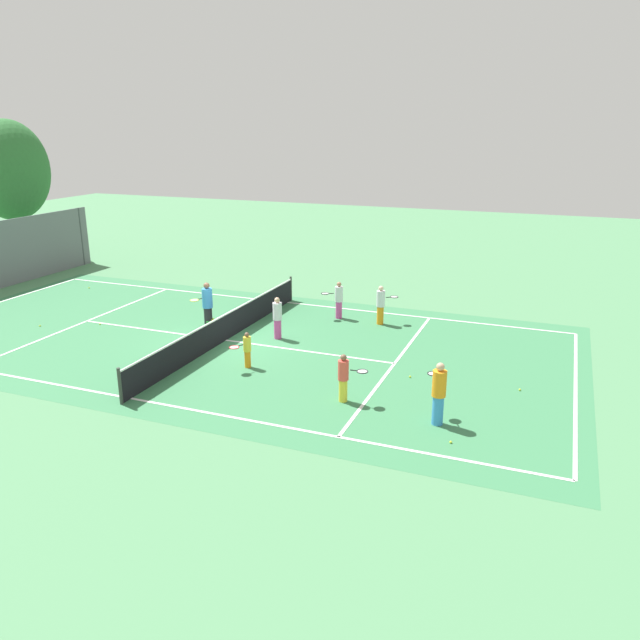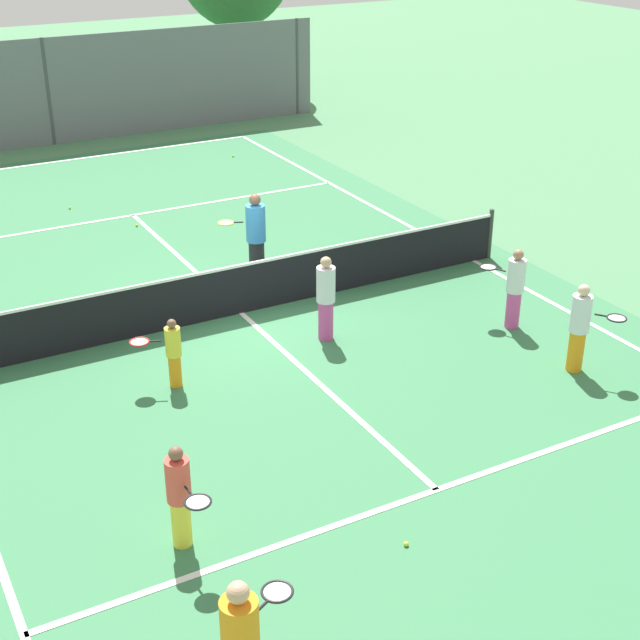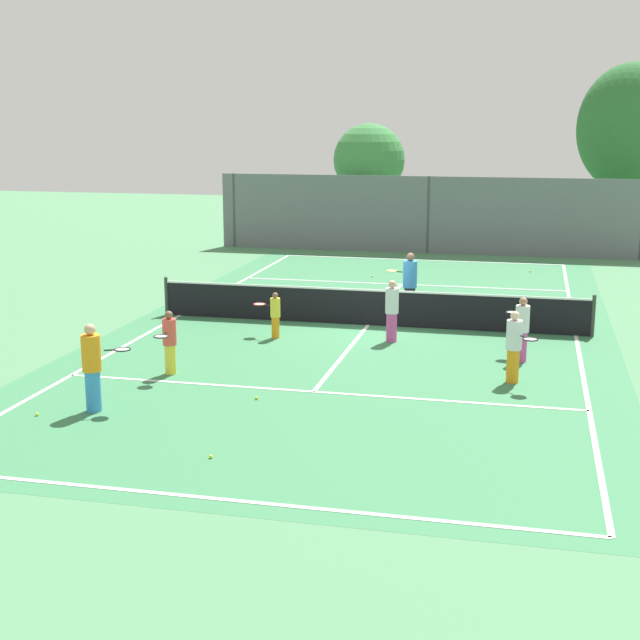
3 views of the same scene
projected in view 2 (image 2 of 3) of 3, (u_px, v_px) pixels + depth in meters
name	position (u px, v px, depth m)	size (l,w,h in m)	color
ground_plane	(241.00, 313.00, 17.52)	(80.00, 80.00, 0.00)	#4C8456
court_surface	(241.00, 313.00, 17.52)	(13.00, 25.00, 0.01)	#387A4C
tennis_net	(240.00, 289.00, 17.30)	(11.90, 0.10, 1.10)	#333833
perimeter_fence	(48.00, 92.00, 27.87)	(18.00, 0.12, 3.20)	slate
player_0	(256.00, 237.00, 18.53)	(0.97, 0.63, 1.85)	#232328
player_1	(180.00, 496.00, 11.13)	(0.36, 0.88, 1.43)	yellow
player_2	(580.00, 327.00, 15.15)	(0.74, 0.85, 1.56)	orange
player_3	(326.00, 297.00, 16.22)	(0.34, 0.34, 1.58)	#D14799
player_4	(514.00, 287.00, 16.66)	(0.62, 0.89, 1.52)	#D14799
player_6	(172.00, 352.00, 14.76)	(0.83, 0.55, 1.20)	orange
ball_crate	(263.00, 275.00, 18.72)	(0.43, 0.36, 0.43)	green
tennis_ball_0	(137.00, 225.00, 21.83)	(0.07, 0.07, 0.07)	#CCE533
tennis_ball_1	(70.00, 208.00, 22.98)	(0.07, 0.07, 0.07)	#CCE533
tennis_ball_2	(233.00, 156.00, 27.24)	(0.07, 0.07, 0.07)	#CCE533
tennis_ball_4	(406.00, 544.00, 11.41)	(0.07, 0.07, 0.07)	#CCE533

